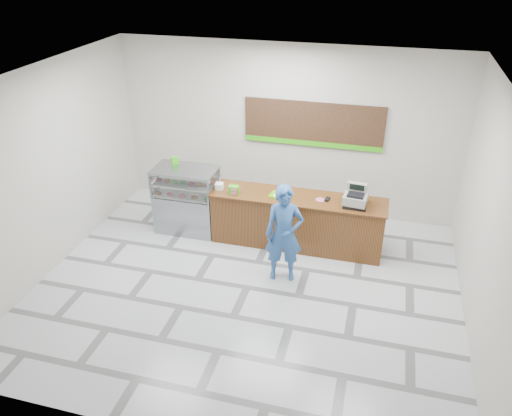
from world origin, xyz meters
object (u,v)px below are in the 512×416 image
(sales_counter, at_px, (297,221))
(cash_register, at_px, (356,198))
(display_case, at_px, (187,199))
(customer, at_px, (284,234))
(serving_tray, at_px, (281,195))

(sales_counter, bearing_deg, cash_register, -2.75)
(display_case, relative_size, customer, 0.76)
(serving_tray, xyz_separation_m, customer, (0.29, -1.04, -0.17))
(display_case, relative_size, cash_register, 2.86)
(display_case, distance_m, cash_register, 3.30)
(cash_register, height_order, serving_tray, cash_register)
(sales_counter, xyz_separation_m, cash_register, (1.04, -0.05, 0.66))
(cash_register, bearing_deg, customer, -129.89)
(serving_tray, distance_m, customer, 1.09)
(sales_counter, height_order, customer, customer)
(cash_register, bearing_deg, serving_tray, -174.12)
(sales_counter, height_order, serving_tray, serving_tray)
(sales_counter, bearing_deg, display_case, -180.00)
(display_case, distance_m, serving_tray, 1.93)
(display_case, bearing_deg, cash_register, -0.87)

